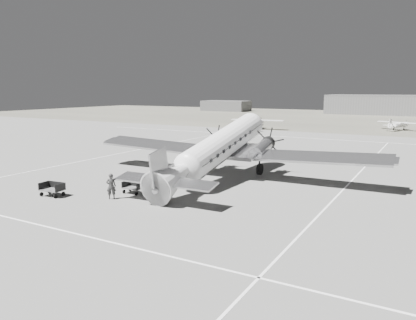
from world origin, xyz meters
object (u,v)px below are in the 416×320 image
object	(u,v)px
light_plane_left	(257,124)
baggage_cart_far	(52,189)
light_plane_right	(399,126)
passenger	(162,180)
shed_secondary	(226,106)
hangar_main	(392,105)
baggage_cart_near	(133,188)
ramp_agent	(158,180)
dc3_airliner	(219,149)
ground_crew	(111,186)

from	to	relation	value
light_plane_left	baggage_cart_far	world-z (taller)	light_plane_left
light_plane_right	passenger	distance (m)	66.62
shed_secondary	baggage_cart_far	distance (m)	132.44
hangar_main	baggage_cart_near	size ratio (longest dim) A/B	24.50
hangar_main	ramp_agent	distance (m)	123.18
light_plane_right	passenger	size ratio (longest dim) A/B	6.45
baggage_cart_near	baggage_cart_far	size ratio (longest dim) A/B	0.89
hangar_main	baggage_cart_far	xyz separation A→B (m)	(-12.87, -128.76, -2.76)
baggage_cart_far	light_plane_right	bearing A→B (deg)	69.99
baggage_cart_far	baggage_cart_near	bearing A→B (deg)	32.21
hangar_main	passenger	bearing A→B (deg)	-93.14
light_plane_right	ramp_agent	size ratio (longest dim) A/B	5.65
dc3_airliner	light_plane_right	world-z (taller)	dc3_airliner
hangar_main	passenger	world-z (taller)	hangar_main
ground_crew	ramp_agent	xyz separation A→B (m)	(1.43, 4.14, -0.17)
shed_secondary	passenger	distance (m)	128.95
dc3_airliner	passenger	distance (m)	6.39
light_plane_left	ground_crew	bearing A→B (deg)	-85.17
ramp_agent	passenger	world-z (taller)	ramp_agent
baggage_cart_far	light_plane_left	bearing A→B (deg)	92.11
hangar_main	dc3_airliner	bearing A→B (deg)	-91.99
dc3_airliner	light_plane_right	distance (m)	60.85
light_plane_right	baggage_cart_near	world-z (taller)	light_plane_right
shed_secondary	baggage_cart_far	world-z (taller)	shed_secondary
baggage_cart_far	passenger	xyz separation A→B (m)	(6.15, 6.34, 0.19)
baggage_cart_far	ramp_agent	bearing A→B (deg)	38.52
baggage_cart_near	ground_crew	distance (m)	2.26
light_plane_left	light_plane_right	world-z (taller)	light_plane_left
hangar_main	baggage_cart_near	xyz separation A→B (m)	(-7.77, -124.94, -2.82)
light_plane_left	ground_crew	distance (m)	58.53
light_plane_left	baggage_cart_near	xyz separation A→B (m)	(12.11, -55.17, -0.71)
shed_secondary	ground_crew	bearing A→B (deg)	-66.98
light_plane_right	ramp_agent	world-z (taller)	light_plane_right
hangar_main	dc3_airliner	world-z (taller)	hangar_main
ground_crew	passenger	size ratio (longest dim) A/B	1.38
baggage_cart_near	ramp_agent	bearing A→B (deg)	62.22
light_plane_left	passenger	bearing A→B (deg)	-82.71
dc3_airliner	passenger	bearing A→B (deg)	-117.69
ground_crew	baggage_cart_far	bearing A→B (deg)	-20.42
dc3_airliner	ground_crew	world-z (taller)	dc3_airliner
hangar_main	ground_crew	distance (m)	127.39
ground_crew	passenger	bearing A→B (deg)	-146.45
light_plane_right	ground_crew	distance (m)	71.49
baggage_cart_near	shed_secondary	bearing A→B (deg)	114.40
shed_secondary	baggage_cart_near	size ratio (longest dim) A/B	10.50
dc3_airliner	light_plane_left	size ratio (longest dim) A/B	2.65
passenger	light_plane_right	bearing A→B (deg)	-7.29
shed_secondary	light_plane_left	bearing A→B (deg)	-58.23
dc3_airliner	light_plane_left	distance (m)	49.87
hangar_main	light_plane_left	distance (m)	72.58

